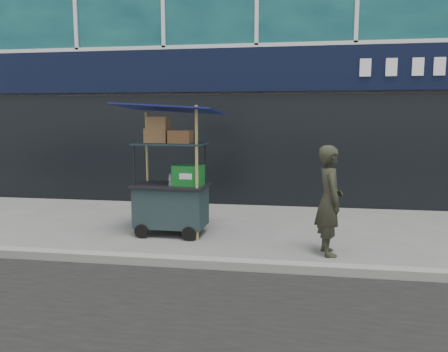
# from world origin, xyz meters

# --- Properties ---
(ground) EXTENTS (80.00, 80.00, 0.00)m
(ground) POSITION_xyz_m (0.00, 0.00, 0.00)
(ground) COLOR #5F5E5A
(ground) RESTS_ON ground
(curb) EXTENTS (80.00, 0.18, 0.12)m
(curb) POSITION_xyz_m (0.00, -0.20, 0.06)
(curb) COLOR gray
(curb) RESTS_ON ground
(vendor_cart) EXTENTS (1.62, 1.18, 2.14)m
(vendor_cart) POSITION_xyz_m (-1.14, 1.30, 0.75)
(vendor_cart) COLOR black
(vendor_cart) RESTS_ON ground
(vendor_man) EXTENTS (0.47, 0.62, 1.54)m
(vendor_man) POSITION_xyz_m (1.31, 0.62, 0.77)
(vendor_man) COLOR #292A1F
(vendor_man) RESTS_ON ground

